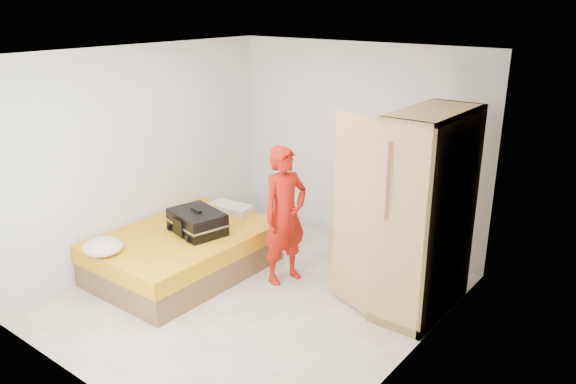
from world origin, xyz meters
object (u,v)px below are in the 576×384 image
Objects in this scene: bed at (184,253)px; person at (285,215)px; wardrobe at (420,219)px; round_cushion at (103,247)px; suitcase at (197,222)px.

person reaches higher than bed.
round_cushion is (-2.76, -1.84, -0.42)m from wardrobe.
person reaches higher than suitcase.
round_cushion is (-0.36, -1.02, -0.05)m from suitcase.
suitcase is at bearing 70.38° from round_cushion.
person is (-1.45, -0.36, -0.20)m from wardrobe.
person is (1.05, 0.59, 0.54)m from bed.
wardrobe is (2.50, 0.95, 0.75)m from bed.
round_cushion is at bearing -96.27° from suitcase.
round_cushion is at bearing -146.23° from wardrobe.
suitcase is (-0.94, -0.46, -0.17)m from person.
wardrobe is at bearing -61.45° from person.
suitcase is 1.78× the size of round_cushion.
suitcase is (0.11, 0.13, 0.38)m from bed.
round_cushion reaches higher than bed.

